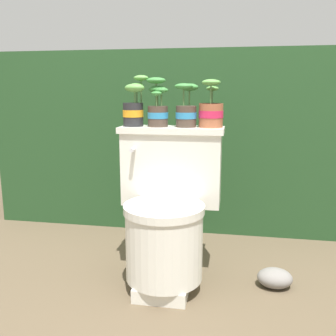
# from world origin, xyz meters

# --- Properties ---
(ground_plane) EXTENTS (12.00, 12.00, 0.00)m
(ground_plane) POSITION_xyz_m (0.00, 0.00, 0.00)
(ground_plane) COLOR brown
(hedge_backdrop) EXTENTS (2.81, 0.82, 1.20)m
(hedge_backdrop) POSITION_xyz_m (0.00, 1.22, 0.60)
(hedge_backdrop) COLOR #234723
(hedge_backdrop) RESTS_ON ground
(toilet) EXTENTS (0.52, 0.49, 0.77)m
(toilet) POSITION_xyz_m (-0.04, 0.13, 0.36)
(toilet) COLOR silver
(toilet) RESTS_ON ground
(potted_plant_left) EXTENTS (0.13, 0.12, 0.25)m
(potted_plant_left) POSITION_xyz_m (-0.24, 0.25, 0.86)
(potted_plant_left) COLOR #262628
(potted_plant_left) RESTS_ON toilet
(potted_plant_midleft) EXTENTS (0.11, 0.10, 0.24)m
(potted_plant_midleft) POSITION_xyz_m (-0.11, 0.26, 0.86)
(potted_plant_midleft) COLOR #47382D
(potted_plant_midleft) RESTS_ON toilet
(potted_plant_middle) EXTENTS (0.11, 0.13, 0.21)m
(potted_plant_middle) POSITION_xyz_m (0.03, 0.26, 0.85)
(potted_plant_middle) COLOR #47382D
(potted_plant_middle) RESTS_ON toilet
(potted_plant_midright) EXTENTS (0.12, 0.12, 0.23)m
(potted_plant_midright) POSITION_xyz_m (0.15, 0.26, 0.84)
(potted_plant_midright) COLOR #9E5638
(potted_plant_midright) RESTS_ON toilet
(garden_stone) EXTENTS (0.17, 0.14, 0.09)m
(garden_stone) POSITION_xyz_m (0.48, 0.16, 0.05)
(garden_stone) COLOR gray
(garden_stone) RESTS_ON ground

